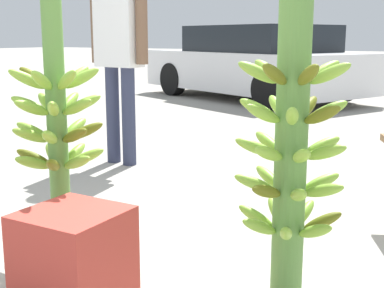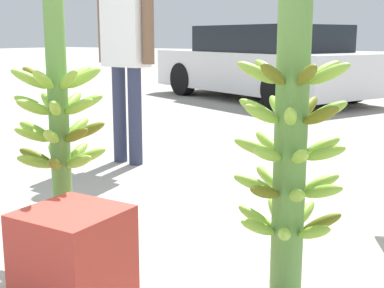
{
  "view_description": "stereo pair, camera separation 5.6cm",
  "coord_description": "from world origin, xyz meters",
  "px_view_note": "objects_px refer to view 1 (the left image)",
  "views": [
    {
      "loc": [
        1.3,
        -1.79,
        1.09
      ],
      "look_at": [
        0.14,
        0.2,
        0.62
      ],
      "focal_mm": 50.0,
      "sensor_mm": 36.0,
      "label": 1
    },
    {
      "loc": [
        1.34,
        -1.76,
        1.09
      ],
      "look_at": [
        0.14,
        0.2,
        0.62
      ],
      "focal_mm": 50.0,
      "sensor_mm": 36.0,
      "label": 2
    }
  ],
  "objects_px": {
    "banana_stalk_center": "(291,143)",
    "parked_car": "(255,63)",
    "banana_stalk_left": "(57,120)",
    "vendor_person": "(119,46)",
    "produce_crate": "(74,256)"
  },
  "relations": [
    {
      "from": "banana_stalk_center",
      "to": "parked_car",
      "type": "bearing_deg",
      "value": 114.6
    },
    {
      "from": "banana_stalk_center",
      "to": "parked_car",
      "type": "distance_m",
      "value": 7.42
    },
    {
      "from": "banana_stalk_left",
      "to": "produce_crate",
      "type": "relative_size",
      "value": 3.53
    },
    {
      "from": "parked_car",
      "to": "vendor_person",
      "type": "bearing_deg",
      "value": -145.0
    },
    {
      "from": "vendor_person",
      "to": "produce_crate",
      "type": "height_order",
      "value": "vendor_person"
    },
    {
      "from": "produce_crate",
      "to": "banana_stalk_left",
      "type": "bearing_deg",
      "value": 139.08
    },
    {
      "from": "vendor_person",
      "to": "banana_stalk_center",
      "type": "bearing_deg",
      "value": -30.89
    },
    {
      "from": "banana_stalk_left",
      "to": "vendor_person",
      "type": "distance_m",
      "value": 2.01
    },
    {
      "from": "banana_stalk_center",
      "to": "parked_car",
      "type": "xyz_separation_m",
      "value": [
        -3.09,
        6.75,
        -0.04
      ]
    },
    {
      "from": "banana_stalk_left",
      "to": "parked_car",
      "type": "height_order",
      "value": "banana_stalk_left"
    },
    {
      "from": "banana_stalk_center",
      "to": "produce_crate",
      "type": "bearing_deg",
      "value": -147.61
    },
    {
      "from": "banana_stalk_left",
      "to": "parked_car",
      "type": "relative_size",
      "value": 0.3
    },
    {
      "from": "banana_stalk_left",
      "to": "produce_crate",
      "type": "xyz_separation_m",
      "value": [
        0.39,
        -0.34,
        -0.5
      ]
    },
    {
      "from": "parked_car",
      "to": "produce_crate",
      "type": "bearing_deg",
      "value": -137.98
    },
    {
      "from": "banana_stalk_left",
      "to": "parked_car",
      "type": "distance_m",
      "value": 7.16
    }
  ]
}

